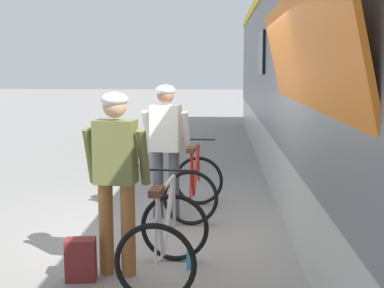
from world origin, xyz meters
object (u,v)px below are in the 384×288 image
object	(u,v)px
bicycle_near_red	(195,185)
bicycle_far_silver	(166,239)
cyclist_near_in_white	(166,139)
backpack_on_platform	(81,260)
train_car	(377,68)
water_bottle_near_the_bikes	(190,259)
cyclist_far_in_olive	(116,167)

from	to	relation	value
bicycle_near_red	bicycle_far_silver	size ratio (longest dim) A/B	0.99
cyclist_near_in_white	backpack_on_platform	xyz separation A→B (m)	(-0.59, -2.12, -0.85)
train_car	bicycle_far_silver	size ratio (longest dim) A/B	19.23
water_bottle_near_the_bikes	bicycle_far_silver	bearing A→B (deg)	-123.48
cyclist_near_in_white	backpack_on_platform	distance (m)	2.36
bicycle_far_silver	backpack_on_platform	xyz separation A→B (m)	(-0.80, -0.03, -0.20)
bicycle_near_red	backpack_on_platform	bearing A→B (deg)	-112.63
cyclist_near_in_white	bicycle_near_red	size ratio (longest dim) A/B	1.58
bicycle_far_silver	water_bottle_near_the_bikes	xyz separation A→B (m)	(0.21, 0.32, -0.31)
cyclist_near_in_white	train_car	bearing A→B (deg)	21.50
cyclist_far_in_olive	backpack_on_platform	bearing A→B (deg)	-152.05
cyclist_far_in_olive	water_bottle_near_the_bikes	world-z (taller)	cyclist_far_in_olive
train_car	cyclist_far_in_olive	xyz separation A→B (m)	(-3.28, -3.14, -0.91)
backpack_on_platform	water_bottle_near_the_bikes	bearing A→B (deg)	11.98
cyclist_far_in_olive	bicycle_far_silver	distance (m)	0.82
bicycle_near_red	water_bottle_near_the_bikes	size ratio (longest dim) A/B	5.84
cyclist_far_in_olive	cyclist_near_in_white	bearing A→B (deg)	81.99
cyclist_far_in_olive	bicycle_far_silver	size ratio (longest dim) A/B	1.57
train_car	cyclist_near_in_white	xyz separation A→B (m)	(-3.01, -1.18, -0.91)
bicycle_near_red	cyclist_near_in_white	bearing A→B (deg)	-153.30
cyclist_far_in_olive	bicycle_near_red	size ratio (longest dim) A/B	1.58
bicycle_near_red	bicycle_far_silver	xyz separation A→B (m)	(-0.16, -2.27, 0.00)
train_car	backpack_on_platform	world-z (taller)	train_car
train_car	cyclist_near_in_white	world-z (taller)	train_car
cyclist_far_in_olive	backpack_on_platform	distance (m)	0.93
bicycle_near_red	train_car	bearing A→B (deg)	20.74
train_car	cyclist_far_in_olive	size ratio (longest dim) A/B	12.23
water_bottle_near_the_bikes	backpack_on_platform	bearing A→B (deg)	-160.93
water_bottle_near_the_bikes	cyclist_far_in_olive	bearing A→B (deg)	-165.39
train_car	bicycle_near_red	size ratio (longest dim) A/B	19.37
cyclist_near_in_white	water_bottle_near_the_bikes	bearing A→B (deg)	-76.80
bicycle_far_silver	bicycle_near_red	bearing A→B (deg)	85.90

